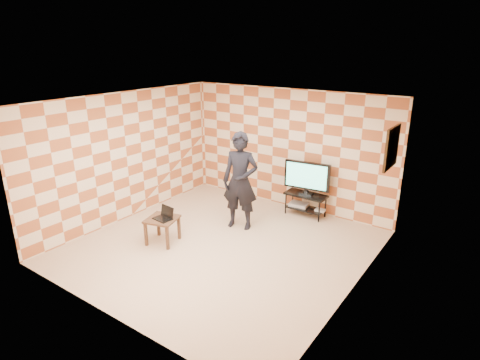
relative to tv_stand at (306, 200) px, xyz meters
name	(u,v)px	position (x,y,z in m)	size (l,w,h in m)	color
floor	(222,246)	(-0.64, -2.20, -0.36)	(5.00, 5.00, 0.00)	tan
wall_back	(288,149)	(-0.64, 0.30, 0.99)	(5.00, 0.02, 2.70)	beige
wall_front	(102,230)	(-0.64, -4.70, 0.99)	(5.00, 0.02, 2.70)	beige
wall_left	(127,156)	(-3.14, -2.20, 0.99)	(0.02, 5.00, 2.70)	beige
wall_right	(359,211)	(1.86, -2.20, 0.99)	(0.02, 5.00, 2.70)	beige
ceiling	(219,102)	(-0.64, -2.20, 2.34)	(5.00, 5.00, 0.02)	white
wall_art	(392,148)	(1.83, -0.65, 1.59)	(0.04, 0.72, 0.72)	black
tv_stand	(306,200)	(0.00, 0.00, 0.00)	(0.91, 0.41, 0.50)	black
tv	(307,177)	(0.00, 0.00, 0.54)	(1.00, 0.23, 0.73)	black
dvd_player	(299,204)	(-0.17, 0.03, -0.16)	(0.40, 0.29, 0.07)	#ACACAF
game_console	(320,210)	(0.35, 0.02, -0.17)	(0.20, 0.15, 0.05)	silver
side_table	(162,222)	(-1.66, -2.71, 0.05)	(0.67, 0.67, 0.50)	#381F15
laptop	(164,216)	(-1.61, -2.69, 0.19)	(0.37, 0.30, 0.23)	black
person	(240,181)	(-0.85, -1.29, 0.63)	(0.73, 0.48, 1.99)	black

